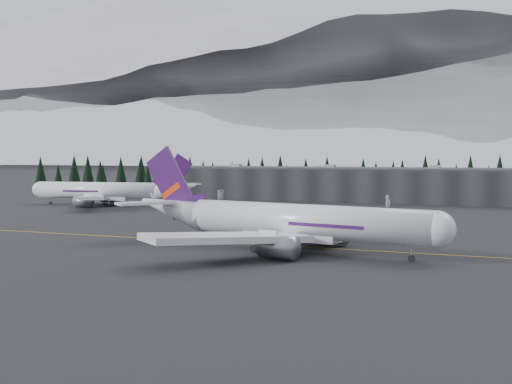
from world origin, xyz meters
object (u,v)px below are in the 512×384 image
at_px(terminal, 355,184).
at_px(jet_main, 278,220).
at_px(gse_vehicle_a, 221,201).
at_px(gse_vehicle_b, 388,205).
at_px(jet_parked, 111,191).

bearing_deg(terminal, jet_main, -83.48).
relative_size(jet_main, gse_vehicle_a, 13.64).
distance_m(terminal, gse_vehicle_a, 53.32).
bearing_deg(jet_main, gse_vehicle_b, 98.67).
height_order(terminal, gse_vehicle_b, terminal).
height_order(jet_parked, gse_vehicle_a, jet_parked).
xyz_separation_m(jet_main, gse_vehicle_b, (2.99, 101.67, -4.81)).
height_order(jet_main, gse_vehicle_b, jet_main).
relative_size(jet_parked, gse_vehicle_b, 14.65).
distance_m(jet_parked, gse_vehicle_a, 39.64).
distance_m(terminal, jet_main, 132.85).
bearing_deg(jet_parked, gse_vehicle_b, -171.18).
bearing_deg(jet_main, gse_vehicle_a, 130.25).
distance_m(jet_parked, gse_vehicle_b, 94.55).
height_order(gse_vehicle_a, gse_vehicle_b, gse_vehicle_b).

